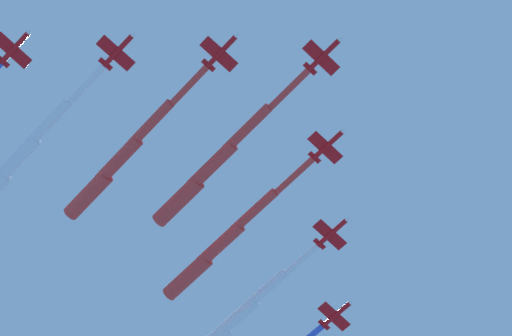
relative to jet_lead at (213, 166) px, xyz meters
The scene contains 5 objects.
jet_lead is the anchor object (origin of this frame).
jet_port_inner 20.52m from the jet_lead, ahead, with size 35.25×47.96×3.73m.
jet_starboard_inner 19.96m from the jet_lead, 104.34° to the left, with size 35.35×46.23×3.76m.
jet_port_mid 39.22m from the jet_lead, ahead, with size 32.46×43.60×3.77m.
jet_starboard_mid 41.45m from the jet_lead, 103.56° to the left, with size 35.09×47.15×3.72m.
Camera 1 is at (-85.64, -16.71, 0.29)m, focal length 67.75 mm.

